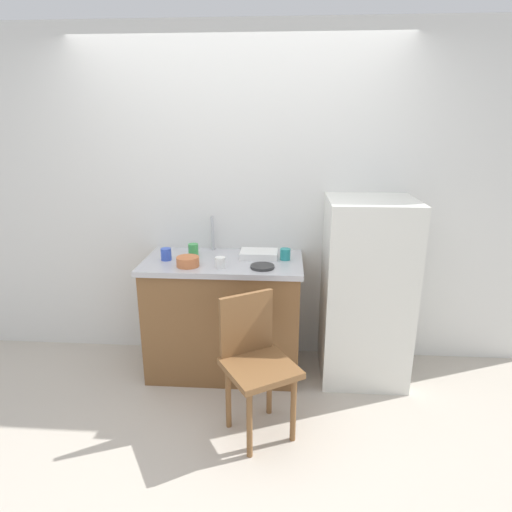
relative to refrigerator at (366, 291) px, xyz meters
name	(u,v)px	position (x,y,z in m)	size (l,w,h in m)	color
ground_plane	(226,420)	(-0.98, -0.65, -0.69)	(8.00, 8.00, 0.00)	#BCB2A3
back_wall	(240,200)	(-0.98, 0.35, 0.61)	(4.80, 0.10, 2.60)	silver
cabinet_base	(224,318)	(-1.07, 0.00, -0.25)	(1.14, 0.60, 0.87)	brown
countertop	(223,262)	(-1.07, 0.00, 0.20)	(1.18, 0.64, 0.04)	#B7B7BC
faucet	(213,233)	(-1.18, 0.25, 0.36)	(0.02, 0.02, 0.28)	#B7B7BC
refrigerator	(366,291)	(0.00, 0.00, 0.00)	(0.62, 0.59, 1.38)	silver
chair	(256,359)	(-0.77, -0.71, -0.19)	(0.55, 0.55, 0.89)	brown
dish_tray	(259,254)	(-0.80, 0.07, 0.25)	(0.28, 0.20, 0.05)	white
terracotta_bowl	(188,262)	(-1.30, -0.17, 0.26)	(0.16, 0.16, 0.07)	#C67042
hotplate	(262,267)	(-0.76, -0.17, 0.23)	(0.17, 0.17, 0.02)	#2D2D2D
cup_green	(193,250)	(-1.31, 0.07, 0.27)	(0.08, 0.08, 0.10)	green
cup_teal	(285,254)	(-0.61, 0.03, 0.26)	(0.08, 0.08, 0.08)	teal
cup_blue	(166,254)	(-1.49, -0.04, 0.27)	(0.08, 0.08, 0.09)	blue
cup_white	(220,262)	(-1.06, -0.19, 0.26)	(0.07, 0.07, 0.08)	white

